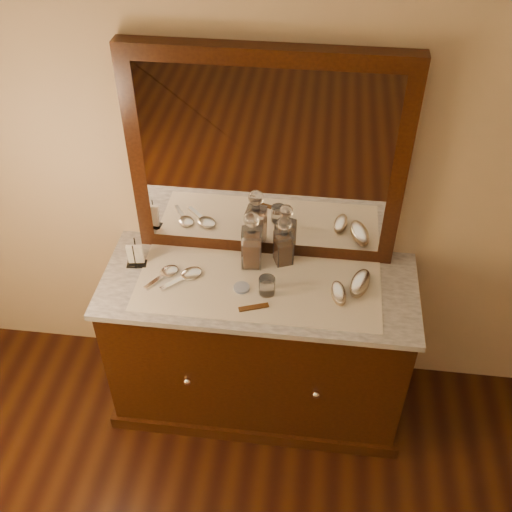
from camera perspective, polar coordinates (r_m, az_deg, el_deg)
name	(u,v)px	position (r m, az deg, el deg)	size (l,w,h in m)	color
dresser_cabinet	(258,347)	(3.06, 0.23, -8.55)	(1.40, 0.55, 0.82)	black
dresser_plinth	(258,391)	(3.35, 0.22, -12.66)	(1.46, 0.59, 0.08)	black
knob_left	(187,381)	(2.89, -6.51, -11.69)	(0.04, 0.04, 0.04)	silver
knob_right	(316,395)	(2.84, 5.70, -12.90)	(0.04, 0.04, 0.04)	silver
marble_top	(259,285)	(2.75, 0.26, -2.81)	(1.44, 0.59, 0.03)	white
mirror_frame	(266,160)	(2.62, 0.94, 9.08)	(1.20, 0.08, 1.00)	black
mirror_glass	(265,164)	(2.59, 0.86, 8.68)	(1.06, 0.01, 0.86)	white
lace_runner	(258,286)	(2.72, 0.21, -2.84)	(1.10, 0.45, 0.00)	silver
pin_dish	(242,288)	(2.70, -1.37, -3.01)	(0.07, 0.07, 0.01)	white
comb	(254,307)	(2.62, -0.22, -4.86)	(0.13, 0.02, 0.01)	brown
napkin_rack	(135,256)	(2.85, -11.32, 0.04)	(0.10, 0.07, 0.14)	black
decanter_left	(252,245)	(2.75, -0.42, 1.06)	(0.10, 0.10, 0.30)	#964A15
decanter_right	(284,245)	(2.78, 2.63, 1.04)	(0.10, 0.10, 0.26)	#964A15
brush_near	(339,293)	(2.68, 7.82, -3.52)	(0.09, 0.15, 0.04)	#8B7355
brush_far	(360,283)	(2.73, 9.81, -2.56)	(0.12, 0.19, 0.05)	#8B7355
hand_mirror_outer	(166,273)	(2.80, -8.47, -1.61)	(0.15, 0.19, 0.02)	silver
hand_mirror_inner	(188,275)	(2.77, -6.44, -1.81)	(0.19, 0.19, 0.02)	silver
tumblers	(267,286)	(2.66, 1.04, -2.83)	(0.07, 0.07, 0.08)	white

